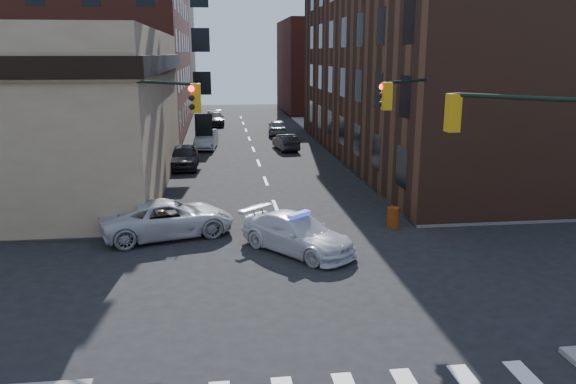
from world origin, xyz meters
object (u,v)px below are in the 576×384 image
object	(u,v)px
parked_car_wfar	(206,139)
police_car	(297,234)
parked_car_wnear	(184,157)
parked_car_enear	(286,142)
barrel_road	(393,218)
pickup	(168,218)
barrel_bank	(159,225)
pedestrian_a	(48,203)
pedestrian_b	(41,213)
barricade_nw_a	(68,222)

from	to	relation	value
parked_car_wfar	police_car	bearing A→B (deg)	-75.84
parked_car_wnear	parked_car_enear	distance (m)	10.32
police_car	barrel_road	distance (m)	5.44
parked_car_wnear	barrel_road	xyz separation A→B (m)	(10.21, -15.06, -0.34)
pickup	barrel_road	xyz separation A→B (m)	(10.07, -0.06, -0.32)
police_car	parked_car_enear	size ratio (longest dim) A/B	1.29
parked_car_wnear	barrel_bank	size ratio (longest dim) A/B	4.33
parked_car_enear	barrel_road	world-z (taller)	parked_car_enear
police_car	pedestrian_a	xyz separation A→B (m)	(-11.00, 5.24, 0.24)
pickup	barrel_bank	distance (m)	0.49
parked_car_wfar	pedestrian_a	distance (m)	21.64
pedestrian_a	parked_car_wfar	bearing A→B (deg)	76.66
police_car	pickup	world-z (taller)	pickup
pedestrian_b	parked_car_wfar	bearing A→B (deg)	81.84
parked_car_wfar	parked_car_enear	bearing A→B (deg)	-7.36
police_car	barrel_road	bearing A→B (deg)	-10.97
parked_car_enear	pedestrian_a	distance (m)	23.32
pedestrian_b	barrel_road	size ratio (longest dim) A/B	1.87
parked_car_wfar	pedestrian_a	bearing A→B (deg)	-103.50
pickup	barricade_nw_a	bearing A→B (deg)	64.99
pickup	parked_car_wnear	world-z (taller)	parked_car_wnear
pedestrian_a	barrel_bank	world-z (taller)	pedestrian_a
pickup	pedestrian_a	world-z (taller)	pedestrian_a
parked_car_enear	pedestrian_a	xyz separation A→B (m)	(-13.46, -19.04, 0.33)
pickup	parked_car_enear	distance (m)	22.98
parked_car_enear	barrel_road	bearing A→B (deg)	88.23
parked_car_wnear	parked_car_wfar	world-z (taller)	parked_car_wnear
parked_car_enear	pedestrian_a	bearing A→B (deg)	46.90
barricade_nw_a	barrel_bank	bearing A→B (deg)	-6.36
barrel_road	barrel_bank	size ratio (longest dim) A/B	0.86
pedestrian_b	barrel_road	world-z (taller)	pedestrian_b
police_car	barrel_bank	distance (m)	6.19
parked_car_wnear	pedestrian_a	size ratio (longest dim) A/B	2.86
barrel_bank	pickup	bearing A→B (deg)	27.80
parked_car_wnear	barrel_road	distance (m)	18.20
parked_car_wnear	barrel_bank	world-z (taller)	parked_car_wnear
barrel_bank	barricade_nw_a	world-z (taller)	barrel_bank
police_car	barricade_nw_a	world-z (taller)	police_car
barrel_road	barricade_nw_a	world-z (taller)	barricade_nw_a
police_car	parked_car_enear	bearing A→B (deg)	44.65
parked_car_wfar	parked_car_enear	world-z (taller)	parked_car_wfar
pickup	pedestrian_b	xyz separation A→B (m)	(-5.46, 0.65, 0.24)
parked_car_wfar	pickup	bearing A→B (deg)	-87.88
police_car	pickup	bearing A→B (deg)	113.82
parked_car_wnear	barricade_nw_a	size ratio (longest dim) A/B	4.04
pedestrian_a	parked_car_wnear	bearing A→B (deg)	71.28
pedestrian_b	barricade_nw_a	size ratio (longest dim) A/B	1.50
police_car	barrel_road	size ratio (longest dim) A/B	5.42
barrel_road	parked_car_wfar	bearing A→B (deg)	110.88
police_car	barricade_nw_a	bearing A→B (deg)	121.54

